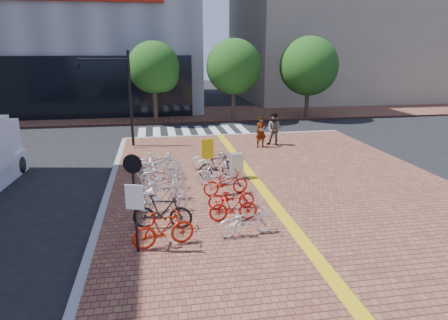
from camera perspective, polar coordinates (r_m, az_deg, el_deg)
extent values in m
plane|color=black|center=(14.24, -0.83, -7.15)|extent=(120.00, 120.00, 0.00)
cube|color=brown|center=(10.88, 20.11, -15.38)|extent=(14.00, 34.00, 0.15)
cube|color=gold|center=(10.41, 15.18, -15.90)|extent=(0.40, 34.00, 0.01)
cube|color=gray|center=(9.84, -20.71, -19.03)|extent=(0.25, 34.00, 0.15)
cube|color=gray|center=(26.05, 1.54, 3.56)|extent=(14.00, 0.25, 0.15)
cube|color=brown|center=(34.46, -6.37, 6.44)|extent=(70.00, 8.00, 0.15)
cube|color=gray|center=(49.36, 14.98, 19.16)|extent=(20.00, 18.00, 18.00)
cube|color=silver|center=(27.54, -11.67, 3.76)|extent=(0.50, 4.00, 0.01)
cube|color=silver|center=(27.52, -9.58, 3.86)|extent=(0.50, 4.00, 0.01)
cube|color=silver|center=(27.54, -7.50, 3.95)|extent=(0.50, 4.00, 0.01)
cube|color=silver|center=(27.60, -5.42, 4.04)|extent=(0.50, 4.00, 0.01)
cube|color=silver|center=(27.69, -3.35, 4.12)|extent=(0.50, 4.00, 0.01)
cube|color=silver|center=(27.82, -1.30, 4.20)|extent=(0.50, 4.00, 0.01)
cube|color=silver|center=(27.98, 0.73, 4.27)|extent=(0.50, 4.00, 0.01)
cube|color=silver|center=(28.18, 2.73, 4.33)|extent=(0.50, 4.00, 0.01)
cylinder|color=#38281E|center=(30.74, -9.78, 7.80)|extent=(0.32, 0.32, 2.60)
sphere|color=#194714|center=(30.50, -10.02, 12.92)|extent=(3.80, 3.80, 3.80)
sphere|color=#194714|center=(30.24, -8.80, 11.81)|extent=(2.40, 2.40, 2.40)
cylinder|color=#38281E|center=(31.33, 1.37, 8.16)|extent=(0.32, 0.32, 2.60)
sphere|color=#194714|center=(31.09, 1.40, 13.19)|extent=(4.20, 4.20, 4.20)
sphere|color=#194714|center=(30.95, 2.62, 12.06)|extent=(2.40, 2.40, 2.40)
cylinder|color=#38281E|center=(33.01, 11.75, 8.22)|extent=(0.32, 0.32, 2.60)
sphere|color=#194714|center=(32.79, 12.02, 12.99)|extent=(4.60, 4.60, 4.60)
sphere|color=#194714|center=(32.77, 13.15, 11.87)|extent=(2.40, 2.40, 2.40)
imported|color=red|center=(11.37, -8.64, -9.69)|extent=(1.82, 0.85, 1.06)
imported|color=black|center=(12.43, -8.81, -7.31)|extent=(1.91, 0.87, 1.11)
imported|color=silver|center=(13.68, -8.94, -5.18)|extent=(1.84, 0.59, 1.09)
imported|color=silver|center=(14.61, -9.13, -3.97)|extent=(2.04, 1.04, 1.02)
imported|color=silver|center=(15.91, -8.76, -2.19)|extent=(1.87, 0.83, 1.08)
imported|color=white|center=(17.07, -9.32, -0.82)|extent=(1.98, 0.64, 1.17)
imported|color=#A9A9AD|center=(17.94, -9.31, -0.28)|extent=(2.03, 1.05, 1.02)
imported|color=white|center=(11.92, 3.19, -8.66)|extent=(1.82, 0.85, 0.92)
imported|color=red|center=(12.86, 1.35, -6.70)|extent=(1.58, 0.45, 0.95)
imported|color=#B80D11|center=(13.83, 1.05, -5.29)|extent=(1.63, 0.59, 0.85)
imported|color=red|center=(15.11, 0.25, -3.29)|extent=(1.83, 0.87, 0.93)
imported|color=white|center=(16.14, -1.09, -1.89)|extent=(1.72, 0.70, 1.00)
imported|color=black|center=(17.15, -0.95, -0.79)|extent=(1.77, 0.82, 1.03)
imported|color=white|center=(18.31, -1.81, 0.18)|extent=(1.88, 0.72, 0.98)
imported|color=gray|center=(22.44, 5.32, 4.01)|extent=(0.69, 0.50, 1.75)
imported|color=#525367|center=(22.96, 7.24, 4.37)|extent=(1.14, 1.06, 1.87)
cube|color=silver|center=(16.97, 1.79, -0.86)|extent=(0.55, 0.43, 1.10)
cylinder|color=#B7B7BC|center=(16.24, -2.36, -0.28)|extent=(0.08, 0.08, 1.83)
cube|color=yellow|center=(16.05, -2.35, 1.59)|extent=(0.51, 0.16, 0.81)
cylinder|color=black|center=(10.91, -12.58, -6.22)|extent=(0.09, 0.09, 2.74)
cylinder|color=black|center=(10.49, -12.96, -0.54)|extent=(0.50, 0.20, 0.51)
cube|color=silver|center=(10.78, -12.67, -5.21)|extent=(0.49, 0.19, 0.68)
cylinder|color=black|center=(23.04, -13.21, 8.45)|extent=(0.16, 0.16, 5.30)
cylinder|color=black|center=(23.00, -16.93, 13.60)|extent=(2.65, 0.11, 0.11)
imported|color=black|center=(23.19, -20.21, 12.68)|extent=(0.23, 1.10, 0.44)
cylinder|color=black|center=(20.44, -27.11, -0.65)|extent=(0.29, 0.79, 0.77)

